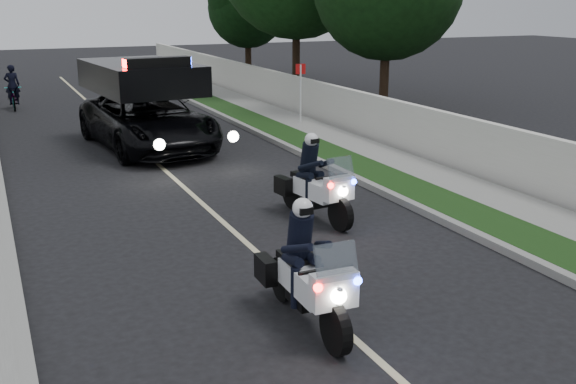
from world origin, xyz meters
name	(u,v)px	position (x,y,z in m)	size (l,w,h in m)	color
ground	(358,343)	(0.00, 0.00, 0.00)	(120.00, 120.00, 0.00)	black
curb_right	(308,156)	(4.10, 10.00, 0.07)	(0.20, 60.00, 0.15)	gray
grass_verge	(330,154)	(4.80, 10.00, 0.08)	(1.20, 60.00, 0.16)	#193814
sidewalk_right	(368,150)	(6.10, 10.00, 0.08)	(1.40, 60.00, 0.16)	gray
property_wall	(397,125)	(7.10, 10.00, 0.75)	(0.22, 60.00, 1.50)	beige
curb_left	(0,188)	(-4.10, 10.00, 0.07)	(0.20, 60.00, 0.15)	gray
lane_marking	(168,173)	(0.00, 10.00, 0.00)	(0.12, 50.00, 0.01)	#BFB78C
police_moto_left	(306,323)	(-0.39, 0.79, 0.00)	(0.75, 2.15, 1.82)	white
police_moto_right	(315,219)	(1.83, 5.00, 0.00)	(0.75, 2.13, 1.81)	white
police_suv	(149,148)	(0.26, 13.30, 0.00)	(2.90, 6.27, 3.05)	black
bicycle	(15,109)	(-3.10, 23.18, 0.00)	(0.66, 1.88, 0.99)	black
cyclist	(15,109)	(-3.10, 23.18, 0.00)	(0.59, 0.39, 1.64)	black
sign_post	(300,127)	(6.00, 14.55, 0.00)	(0.36, 0.36, 2.33)	#AA0C20
tree_right_c	(383,114)	(10.32, 15.94, 0.00)	(5.81, 5.81, 9.68)	black
tree_right_d	(296,95)	(9.46, 22.37, 0.00)	(7.17, 7.17, 11.95)	#184416
tree_right_e	(249,76)	(10.23, 30.72, 0.00)	(4.57, 4.57, 7.62)	black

